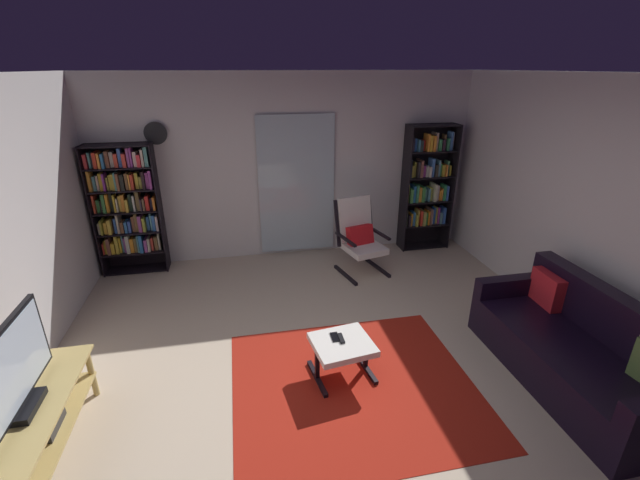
{
  "coord_description": "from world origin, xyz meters",
  "views": [
    {
      "loc": [
        -0.74,
        -2.99,
        2.65
      ],
      "look_at": [
        0.04,
        0.85,
        1.02
      ],
      "focal_mm": 23.49,
      "sensor_mm": 36.0,
      "label": 1
    }
  ],
  "objects_px": {
    "ottoman": "(342,348)",
    "tv_remote": "(341,338)",
    "television": "(11,375)",
    "bookshelf_near_sofa": "(426,185)",
    "leather_sofa": "(579,352)",
    "wall_clock": "(156,133)",
    "lounge_armchair": "(359,234)",
    "cell_phone": "(335,337)",
    "tv_stand": "(30,427)",
    "bookshelf_near_tv": "(127,206)"
  },
  "relations": [
    {
      "from": "bookshelf_near_tv",
      "to": "leather_sofa",
      "type": "height_order",
      "value": "bookshelf_near_tv"
    },
    {
      "from": "television",
      "to": "bookshelf_near_sofa",
      "type": "height_order",
      "value": "bookshelf_near_sofa"
    },
    {
      "from": "television",
      "to": "leather_sofa",
      "type": "height_order",
      "value": "television"
    },
    {
      "from": "ottoman",
      "to": "tv_remote",
      "type": "height_order",
      "value": "tv_remote"
    },
    {
      "from": "tv_stand",
      "to": "ottoman",
      "type": "height_order",
      "value": "tv_stand"
    },
    {
      "from": "ottoman",
      "to": "tv_remote",
      "type": "bearing_deg",
      "value": 92.03
    },
    {
      "from": "ottoman",
      "to": "wall_clock",
      "type": "distance_m",
      "value": 3.68
    },
    {
      "from": "tv_stand",
      "to": "bookshelf_near_sofa",
      "type": "xyz_separation_m",
      "value": [
        4.34,
        3.14,
        0.67
      ]
    },
    {
      "from": "bookshelf_near_tv",
      "to": "wall_clock",
      "type": "distance_m",
      "value": 1.03
    },
    {
      "from": "tv_stand",
      "to": "bookshelf_near_tv",
      "type": "height_order",
      "value": "bookshelf_near_tv"
    },
    {
      "from": "tv_stand",
      "to": "bookshelf_near_sofa",
      "type": "distance_m",
      "value": 5.4
    },
    {
      "from": "television",
      "to": "leather_sofa",
      "type": "relative_size",
      "value": 0.53
    },
    {
      "from": "tv_stand",
      "to": "ottoman",
      "type": "relative_size",
      "value": 2.4
    },
    {
      "from": "television",
      "to": "tv_remote",
      "type": "relative_size",
      "value": 7.0
    },
    {
      "from": "television",
      "to": "wall_clock",
      "type": "height_order",
      "value": "wall_clock"
    },
    {
      "from": "tv_remote",
      "to": "wall_clock",
      "type": "bearing_deg",
      "value": 123.76
    },
    {
      "from": "tv_stand",
      "to": "ottoman",
      "type": "xyz_separation_m",
      "value": [
        2.36,
        0.46,
        -0.03
      ]
    },
    {
      "from": "bookshelf_near_sofa",
      "to": "lounge_armchair",
      "type": "xyz_separation_m",
      "value": [
        -1.22,
        -0.62,
        -0.46
      ]
    },
    {
      "from": "leather_sofa",
      "to": "wall_clock",
      "type": "relative_size",
      "value": 6.59
    },
    {
      "from": "leather_sofa",
      "to": "tv_remote",
      "type": "distance_m",
      "value": 2.11
    },
    {
      "from": "tv_stand",
      "to": "wall_clock",
      "type": "relative_size",
      "value": 4.8
    },
    {
      "from": "lounge_armchair",
      "to": "cell_phone",
      "type": "xyz_separation_m",
      "value": [
        -0.81,
        -1.99,
        -0.17
      ]
    },
    {
      "from": "cell_phone",
      "to": "leather_sofa",
      "type": "bearing_deg",
      "value": -14.81
    },
    {
      "from": "tv_stand",
      "to": "television",
      "type": "bearing_deg",
      "value": -75.55
    },
    {
      "from": "lounge_armchair",
      "to": "leather_sofa",
      "type": "bearing_deg",
      "value": -63.33
    },
    {
      "from": "lounge_armchair",
      "to": "wall_clock",
      "type": "distance_m",
      "value": 2.97
    },
    {
      "from": "leather_sofa",
      "to": "cell_phone",
      "type": "xyz_separation_m",
      "value": [
        -2.09,
        0.56,
        0.06
      ]
    },
    {
      "from": "bookshelf_near_sofa",
      "to": "ottoman",
      "type": "bearing_deg",
      "value": -126.38
    },
    {
      "from": "tv_remote",
      "to": "leather_sofa",
      "type": "bearing_deg",
      "value": -13.75
    },
    {
      "from": "bookshelf_near_sofa",
      "to": "cell_phone",
      "type": "distance_m",
      "value": 3.36
    },
    {
      "from": "cell_phone",
      "to": "wall_clock",
      "type": "relative_size",
      "value": 0.48
    },
    {
      "from": "television",
      "to": "wall_clock",
      "type": "xyz_separation_m",
      "value": [
        0.56,
        3.28,
        1.06
      ]
    },
    {
      "from": "tv_stand",
      "to": "lounge_armchair",
      "type": "relative_size",
      "value": 1.36
    },
    {
      "from": "television",
      "to": "wall_clock",
      "type": "bearing_deg",
      "value": 80.32
    },
    {
      "from": "leather_sofa",
      "to": "lounge_armchair",
      "type": "bearing_deg",
      "value": 116.67
    },
    {
      "from": "bookshelf_near_tv",
      "to": "tv_remote",
      "type": "xyz_separation_m",
      "value": [
        2.27,
        -2.64,
        -0.57
      ]
    },
    {
      "from": "television",
      "to": "leather_sofa",
      "type": "bearing_deg",
      "value": -0.24
    },
    {
      "from": "television",
      "to": "tv_remote",
      "type": "xyz_separation_m",
      "value": [
        2.36,
        0.51,
        -0.41
      ]
    },
    {
      "from": "lounge_armchair",
      "to": "cell_phone",
      "type": "distance_m",
      "value": 2.16
    },
    {
      "from": "leather_sofa",
      "to": "lounge_armchair",
      "type": "relative_size",
      "value": 1.87
    },
    {
      "from": "television",
      "to": "ottoman",
      "type": "relative_size",
      "value": 1.73
    },
    {
      "from": "tv_stand",
      "to": "ottoman",
      "type": "distance_m",
      "value": 2.41
    },
    {
      "from": "bookshelf_near_sofa",
      "to": "tv_remote",
      "type": "xyz_separation_m",
      "value": [
        -1.98,
        -2.64,
        -0.62
      ]
    },
    {
      "from": "wall_clock",
      "to": "television",
      "type": "bearing_deg",
      "value": -99.68
    },
    {
      "from": "bookshelf_near_tv",
      "to": "tv_remote",
      "type": "bearing_deg",
      "value": -49.34
    },
    {
      "from": "tv_stand",
      "to": "tv_remote",
      "type": "height_order",
      "value": "tv_stand"
    },
    {
      "from": "television",
      "to": "lounge_armchair",
      "type": "distance_m",
      "value": 4.03
    },
    {
      "from": "leather_sofa",
      "to": "bookshelf_near_sofa",
      "type": "bearing_deg",
      "value": 91.2
    },
    {
      "from": "leather_sofa",
      "to": "ottoman",
      "type": "distance_m",
      "value": 2.1
    },
    {
      "from": "lounge_armchair",
      "to": "tv_remote",
      "type": "height_order",
      "value": "lounge_armchair"
    }
  ]
}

